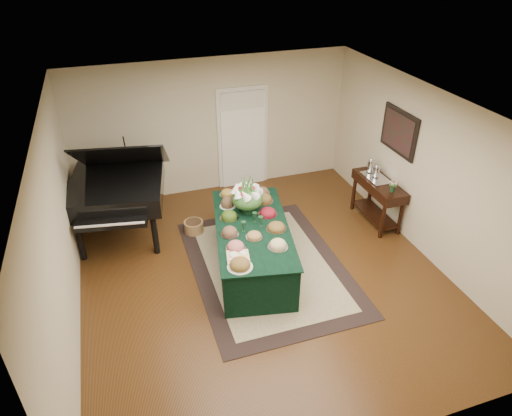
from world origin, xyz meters
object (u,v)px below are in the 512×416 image
object	(u,v)px
buffet_table	(252,246)
floral_centerpiece	(247,195)
grand_piano	(117,188)
mahogany_sideboard	(378,191)

from	to	relation	value
buffet_table	floral_centerpiece	world-z (taller)	floral_centerpiece
buffet_table	grand_piano	bearing A→B (deg)	140.15
grand_piano	mahogany_sideboard	bearing A→B (deg)	-12.85
grand_piano	mahogany_sideboard	world-z (taller)	grand_piano
floral_centerpiece	mahogany_sideboard	size ratio (longest dim) A/B	0.43
buffet_table	floral_centerpiece	distance (m)	0.81
floral_centerpiece	buffet_table	bearing A→B (deg)	-97.91
grand_piano	floral_centerpiece	bearing A→B (deg)	-30.59
floral_centerpiece	grand_piano	size ratio (longest dim) A/B	0.25
floral_centerpiece	mahogany_sideboard	world-z (taller)	floral_centerpiece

